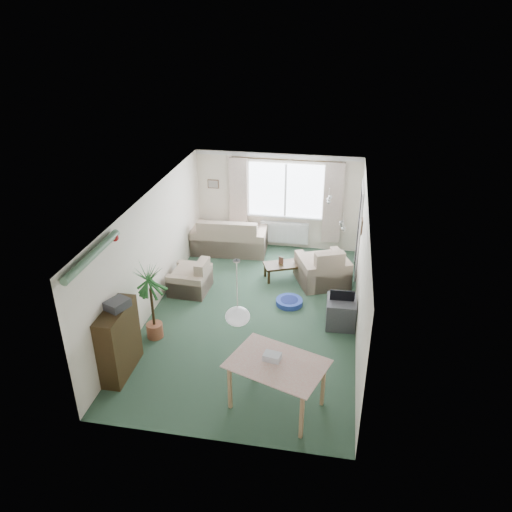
% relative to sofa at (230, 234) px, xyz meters
% --- Properties ---
extents(ground, '(6.50, 6.50, 0.00)m').
position_rel_sofa_xyz_m(ground, '(1.10, -2.75, -0.45)').
color(ground, '#2A4634').
extents(window, '(1.80, 0.03, 1.30)m').
position_rel_sofa_xyz_m(window, '(1.30, 0.48, 1.05)').
color(window, white).
extents(curtain_rod, '(2.60, 0.03, 0.03)m').
position_rel_sofa_xyz_m(curtain_rod, '(1.30, 0.40, 1.82)').
color(curtain_rod, black).
extents(curtain_left, '(0.45, 0.08, 2.00)m').
position_rel_sofa_xyz_m(curtain_left, '(0.15, 0.38, 0.82)').
color(curtain_left, beige).
extents(curtain_right, '(0.45, 0.08, 2.00)m').
position_rel_sofa_xyz_m(curtain_right, '(2.45, 0.38, 0.82)').
color(curtain_right, beige).
extents(radiator, '(1.20, 0.10, 0.55)m').
position_rel_sofa_xyz_m(radiator, '(1.30, 0.44, -0.05)').
color(radiator, white).
extents(doorway, '(0.03, 0.95, 2.00)m').
position_rel_sofa_xyz_m(doorway, '(3.08, -0.55, 0.55)').
color(doorway, black).
extents(pendant_lamp, '(0.36, 0.36, 0.36)m').
position_rel_sofa_xyz_m(pendant_lamp, '(1.30, -5.05, 1.03)').
color(pendant_lamp, white).
extents(tinsel_garland, '(1.60, 1.60, 0.12)m').
position_rel_sofa_xyz_m(tinsel_garland, '(-0.82, -5.05, 1.83)').
color(tinsel_garland, '#196626').
extents(bauble_cluster_a, '(0.20, 0.20, 0.20)m').
position_rel_sofa_xyz_m(bauble_cluster_a, '(2.40, -1.85, 1.77)').
color(bauble_cluster_a, silver).
extents(bauble_cluster_b, '(0.20, 0.20, 0.20)m').
position_rel_sofa_xyz_m(bauble_cluster_b, '(2.70, -3.05, 1.77)').
color(bauble_cluster_b, silver).
extents(wall_picture_back, '(0.28, 0.03, 0.22)m').
position_rel_sofa_xyz_m(wall_picture_back, '(-0.50, 0.48, 1.10)').
color(wall_picture_back, brown).
extents(wall_picture_right, '(0.03, 0.24, 0.30)m').
position_rel_sofa_xyz_m(wall_picture_right, '(3.08, -1.55, 1.10)').
color(wall_picture_right, brown).
extents(sofa, '(1.86, 1.06, 0.90)m').
position_rel_sofa_xyz_m(sofa, '(0.00, 0.00, 0.00)').
color(sofa, beige).
rests_on(sofa, ground).
extents(armchair_corner, '(1.30, 1.27, 0.91)m').
position_rel_sofa_xyz_m(armchair_corner, '(2.36, -1.22, 0.00)').
color(armchair_corner, '#BCA68E').
rests_on(armchair_corner, ground).
extents(armchair_left, '(0.81, 0.85, 0.73)m').
position_rel_sofa_xyz_m(armchair_left, '(-0.40, -2.07, -0.08)').
color(armchair_left, beige).
rests_on(armchair_left, ground).
extents(coffee_table, '(0.90, 0.71, 0.35)m').
position_rel_sofa_xyz_m(coffee_table, '(1.46, -1.18, -0.27)').
color(coffee_table, black).
rests_on(coffee_table, ground).
extents(photo_frame, '(0.12, 0.07, 0.16)m').
position_rel_sofa_xyz_m(photo_frame, '(1.43, -1.16, -0.02)').
color(photo_frame, brown).
rests_on(photo_frame, coffee_table).
extents(bookshelf, '(0.33, 0.99, 1.21)m').
position_rel_sofa_xyz_m(bookshelf, '(-0.74, -4.82, 0.16)').
color(bookshelf, black).
rests_on(bookshelf, ground).
extents(hifi_box, '(0.39, 0.43, 0.14)m').
position_rel_sofa_xyz_m(hifi_box, '(-0.70, -4.76, 0.83)').
color(hifi_box, '#3A393E').
rests_on(hifi_box, bookshelf).
extents(houseplant, '(0.80, 0.80, 1.50)m').
position_rel_sofa_xyz_m(houseplant, '(-0.55, -3.80, 0.30)').
color(houseplant, '#226523').
rests_on(houseplant, ground).
extents(dining_table, '(1.49, 1.24, 0.80)m').
position_rel_sofa_xyz_m(dining_table, '(1.91, -5.17, -0.05)').
color(dining_table, tan).
rests_on(dining_table, ground).
extents(gift_box, '(0.28, 0.22, 0.12)m').
position_rel_sofa_xyz_m(gift_box, '(1.82, -5.11, 0.41)').
color(gift_box, silver).
rests_on(gift_box, dining_table).
extents(tv_cube, '(0.57, 0.62, 0.55)m').
position_rel_sofa_xyz_m(tv_cube, '(2.80, -2.79, -0.18)').
color(tv_cube, '#3E3E43').
rests_on(tv_cube, ground).
extents(pet_bed, '(0.68, 0.68, 0.11)m').
position_rel_sofa_xyz_m(pet_bed, '(1.76, -2.25, -0.40)').
color(pet_bed, navy).
rests_on(pet_bed, ground).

